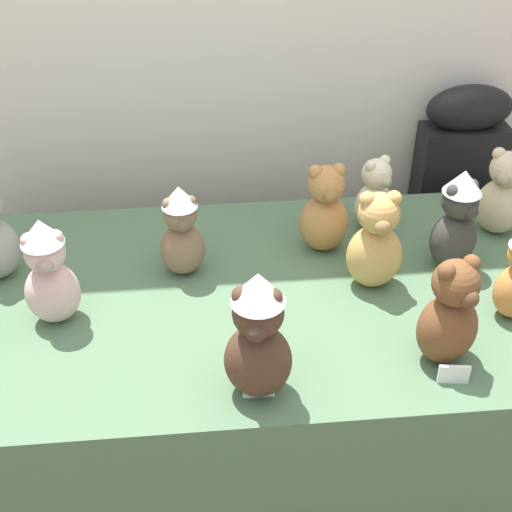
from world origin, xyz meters
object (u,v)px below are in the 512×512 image
(teddy_bear_honey, at_px, (376,243))
(teddy_bear_cream, at_px, (374,196))
(teddy_bear_caramel, at_px, (325,211))
(display_table, at_px, (256,389))
(teddy_bear_chestnut, at_px, (450,315))
(teddy_bear_charcoal, at_px, (457,220))
(teddy_bear_cocoa, at_px, (258,337))
(teddy_bear_mocha, at_px, (182,232))
(teddy_bear_blush, at_px, (49,273))
(instrument_case, at_px, (449,221))
(teddy_bear_sand, at_px, (502,195))

(teddy_bear_honey, bearing_deg, teddy_bear_cream, 79.40)
(teddy_bear_caramel, distance_m, teddy_bear_honey, 0.20)
(display_table, relative_size, teddy_bear_chestnut, 6.19)
(teddy_bear_charcoal, bearing_deg, teddy_bear_caramel, 139.62)
(teddy_bear_cocoa, relative_size, teddy_bear_caramel, 1.22)
(teddy_bear_mocha, bearing_deg, teddy_bear_honey, -19.41)
(teddy_bear_blush, xyz_separation_m, teddy_bear_cream, (0.87, 0.33, -0.04))
(teddy_bear_blush, height_order, teddy_bear_mocha, teddy_bear_blush)
(teddy_bear_charcoal, bearing_deg, teddy_bear_blush, 164.77)
(teddy_bear_caramel, height_order, teddy_bear_blush, teddy_bear_blush)
(teddy_bear_blush, xyz_separation_m, teddy_bear_chestnut, (0.91, -0.23, -0.01))
(instrument_case, height_order, teddy_bear_blush, instrument_case)
(teddy_bear_cocoa, distance_m, teddy_bear_chestnut, 0.44)
(instrument_case, xyz_separation_m, teddy_bear_honey, (-0.42, -0.57, 0.33))
(teddy_bear_cream, bearing_deg, teddy_bear_chestnut, -114.94)
(display_table, height_order, teddy_bear_honey, teddy_bear_honey)
(teddy_bear_chestnut, xyz_separation_m, teddy_bear_mocha, (-0.59, 0.39, -0.00))
(teddy_bear_cocoa, height_order, teddy_bear_sand, teddy_bear_cocoa)
(teddy_bear_cream, bearing_deg, display_table, -171.77)
(teddy_bear_sand, bearing_deg, teddy_bear_chestnut, -88.14)
(teddy_bear_honey, distance_m, teddy_bear_chestnut, 0.31)
(teddy_bear_charcoal, xyz_separation_m, teddy_bear_chestnut, (-0.13, -0.36, -0.01))
(teddy_bear_chestnut, xyz_separation_m, teddy_bear_sand, (0.31, 0.51, -0.01))
(display_table, xyz_separation_m, teddy_bear_charcoal, (0.54, 0.08, 0.50))
(teddy_bear_honey, relative_size, teddy_bear_blush, 0.96)
(display_table, height_order, teddy_bear_cocoa, teddy_bear_cocoa)
(display_table, relative_size, instrument_case, 1.73)
(teddy_bear_mocha, height_order, teddy_bear_sand, teddy_bear_mocha)
(teddy_bear_charcoal, height_order, teddy_bear_sand, teddy_bear_charcoal)
(teddy_bear_cocoa, relative_size, teddy_bear_sand, 1.24)
(teddy_bear_charcoal, height_order, teddy_bear_chestnut, teddy_bear_charcoal)
(teddy_bear_blush, distance_m, teddy_bear_sand, 1.25)
(display_table, xyz_separation_m, teddy_bear_sand, (0.72, 0.23, 0.48))
(teddy_bear_charcoal, relative_size, teddy_bear_chestnut, 1.03)
(teddy_bear_blush, distance_m, teddy_bear_cream, 0.93)
(teddy_bear_cream, bearing_deg, teddy_bear_charcoal, -78.89)
(display_table, relative_size, teddy_bear_charcoal, 6.00)
(instrument_case, relative_size, teddy_bear_caramel, 3.78)
(display_table, xyz_separation_m, teddy_bear_blush, (-0.50, -0.05, 0.50))
(display_table, distance_m, teddy_bear_charcoal, 0.74)
(teddy_bear_sand, bearing_deg, teddy_bear_mocha, -139.38)
(teddy_bear_charcoal, distance_m, teddy_bear_cream, 0.27)
(instrument_case, xyz_separation_m, teddy_bear_charcoal, (-0.19, -0.50, 0.34))
(teddy_bear_cocoa, height_order, teddy_bear_honey, teddy_bear_cocoa)
(teddy_bear_chestnut, height_order, teddy_bear_cream, teddy_bear_chestnut)
(instrument_case, relative_size, teddy_bear_cocoa, 3.09)
(teddy_bear_chestnut, xyz_separation_m, teddy_bear_cream, (-0.04, 0.56, -0.03))
(display_table, bearing_deg, teddy_bear_caramel, 42.06)
(display_table, bearing_deg, teddy_bear_charcoal, 8.30)
(teddy_bear_caramel, bearing_deg, teddy_bear_blush, -164.36)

